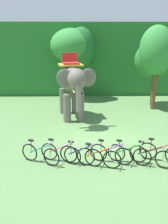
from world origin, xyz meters
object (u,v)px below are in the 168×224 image
Objects in this scene: bike_purple at (111,154)px; bike_black at (151,156)px; tree_left at (157,51)px; bike_orange at (99,157)px; bike_teal at (40,154)px; elephant at (72,82)px; bike_blue at (81,155)px; tree_center_left at (81,49)px; bike_pink at (61,153)px; bike_green at (129,154)px; tree_far_right at (71,46)px; bike_red at (161,152)px; tree_center at (154,60)px.

bike_black is (1.48, -0.23, 0.00)m from bike_purple.
tree_left is 9.85m from bike_orange.
elephant is at bearing 79.31° from bike_teal.
tree_center_left is at bearing 89.41° from bike_blue.
bike_pink and bike_blue have the same top height.
bike_orange and bike_purple have the same top height.
bike_teal and bike_green have the same top height.
tree_far_right is at bearing 148.80° from tree_left.
bike_teal and bike_purple have the same top height.
bike_pink is at bearing 179.52° from bike_red.
bike_red is (3.88, -0.03, 0.00)m from bike_pink.
bike_purple is (1.81, -11.25, -3.65)m from tree_far_right.
tree_center is 2.83× the size of bike_red.
tree_center_left reaches higher than bike_green.
elephant is 6.99m from bike_red.
tree_left is (5.55, -3.36, -0.22)m from tree_far_right.
tree_left reaches higher than elephant.
bike_teal is 1.56m from bike_blue.
bike_green is at bearing 1.91° from bike_blue.
bike_pink and bike_green have the same top height.
bike_pink and bike_black have the same top height.
tree_center_left is 5.50m from tree_center.
bike_red is at bearing -71.41° from tree_far_right.
bike_blue is 2.63m from bike_black.
bike_pink is at bearing -126.11° from tree_left.
tree_far_right is 0.81m from tree_center_left.
bike_green is (2.49, -11.30, -3.65)m from tree_far_right.
tree_center is 2.76× the size of bike_purple.
bike_green is at bearing -1.18° from bike_teal.
tree_left is at bearing 68.94° from bike_green.
tree_far_right reaches higher than bike_pink.
bike_teal is 0.98× the size of bike_green.
bike_orange and bike_black have the same top height.
bike_purple is (1.93, -0.10, 0.00)m from bike_pink.
bike_purple is 1.50m from bike_black.
bike_blue and bike_black have the same top height.
bike_black is at bearing -5.62° from bike_pink.
tree_left is (4.78, -3.28, 0.01)m from tree_center_left.
elephant is (-0.58, -5.36, -1.61)m from tree_center_left.
bike_orange is 1.21m from bike_green.
bike_green is (0.69, -0.05, 0.00)m from bike_purple.
tree_far_right reaches higher than bike_black.
bike_blue is 1.03× the size of bike_green.
tree_far_right is at bearing 105.98° from bike_black.
tree_far_right is 3.32× the size of bike_purple.
bike_blue is 1.16m from bike_purple.
tree_center is (5.72, -2.40, -0.88)m from tree_far_right.
tree_center reaches higher than bike_black.
bike_pink is 3.43m from bike_black.
bike_purple and bike_red have the same top height.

